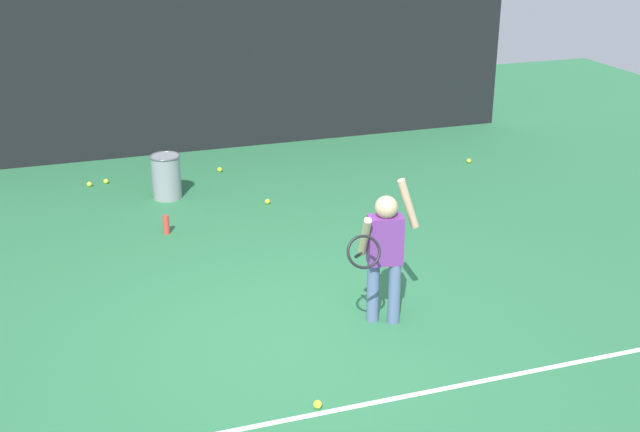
{
  "coord_description": "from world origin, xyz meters",
  "views": [
    {
      "loc": [
        -1.79,
        -5.96,
        3.63
      ],
      "look_at": [
        0.4,
        0.61,
        0.85
      ],
      "focal_mm": 45.8,
      "sensor_mm": 36.0,
      "label": 1
    }
  ],
  "objects_px": {
    "tennis_ball_0": "(220,170)",
    "tennis_ball_5": "(318,404)",
    "tennis_ball_4": "(89,184)",
    "tennis_ball_6": "(268,201)",
    "tennis_player": "(384,249)",
    "ball_hopper": "(166,176)",
    "tennis_ball_8": "(106,181)",
    "water_bottle": "(166,225)",
    "tennis_ball_2": "(469,161)"
  },
  "relations": [
    {
      "from": "ball_hopper",
      "to": "water_bottle",
      "type": "bearing_deg",
      "value": -99.17
    },
    {
      "from": "ball_hopper",
      "to": "tennis_ball_6",
      "type": "relative_size",
      "value": 8.52
    },
    {
      "from": "tennis_ball_4",
      "to": "ball_hopper",
      "type": "bearing_deg",
      "value": -38.93
    },
    {
      "from": "tennis_ball_4",
      "to": "tennis_player",
      "type": "bearing_deg",
      "value": -63.64
    },
    {
      "from": "tennis_ball_2",
      "to": "tennis_ball_4",
      "type": "height_order",
      "value": "same"
    },
    {
      "from": "tennis_player",
      "to": "tennis_ball_8",
      "type": "distance_m",
      "value": 5.09
    },
    {
      "from": "ball_hopper",
      "to": "tennis_ball_8",
      "type": "bearing_deg",
      "value": 131.52
    },
    {
      "from": "water_bottle",
      "to": "tennis_ball_0",
      "type": "xyz_separation_m",
      "value": [
        1.02,
        1.95,
        -0.08
      ]
    },
    {
      "from": "tennis_ball_8",
      "to": "tennis_ball_4",
      "type": "bearing_deg",
      "value": -166.95
    },
    {
      "from": "tennis_ball_4",
      "to": "tennis_ball_0",
      "type": "bearing_deg",
      "value": 1.67
    },
    {
      "from": "water_bottle",
      "to": "tennis_ball_4",
      "type": "distance_m",
      "value": 2.04
    },
    {
      "from": "tennis_ball_0",
      "to": "tennis_ball_5",
      "type": "height_order",
      "value": "same"
    },
    {
      "from": "tennis_ball_0",
      "to": "tennis_ball_5",
      "type": "bearing_deg",
      "value": -94.56
    },
    {
      "from": "ball_hopper",
      "to": "tennis_ball_8",
      "type": "xyz_separation_m",
      "value": [
        -0.7,
        0.79,
        -0.26
      ]
    },
    {
      "from": "tennis_ball_2",
      "to": "tennis_ball_8",
      "type": "distance_m",
      "value": 5.04
    },
    {
      "from": "tennis_player",
      "to": "tennis_ball_5",
      "type": "bearing_deg",
      "value": -121.8
    },
    {
      "from": "tennis_player",
      "to": "water_bottle",
      "type": "bearing_deg",
      "value": 130.32
    },
    {
      "from": "ball_hopper",
      "to": "tennis_ball_2",
      "type": "height_order",
      "value": "ball_hopper"
    },
    {
      "from": "ball_hopper",
      "to": "tennis_ball_5",
      "type": "relative_size",
      "value": 8.52
    },
    {
      "from": "tennis_ball_6",
      "to": "tennis_ball_8",
      "type": "bearing_deg",
      "value": 142.59
    },
    {
      "from": "tennis_ball_5",
      "to": "tennis_ball_8",
      "type": "distance_m",
      "value": 5.78
    },
    {
      "from": "tennis_ball_5",
      "to": "tennis_ball_6",
      "type": "xyz_separation_m",
      "value": [
        0.76,
        4.27,
        0.0
      ]
    },
    {
      "from": "tennis_player",
      "to": "ball_hopper",
      "type": "xyz_separation_m",
      "value": [
        -1.35,
        3.82,
        -0.44
      ]
    },
    {
      "from": "tennis_ball_4",
      "to": "water_bottle",
      "type": "bearing_deg",
      "value": -69.14
    },
    {
      "from": "tennis_ball_0",
      "to": "tennis_ball_2",
      "type": "distance_m",
      "value": 3.53
    },
    {
      "from": "tennis_ball_5",
      "to": "ball_hopper",
      "type": "bearing_deg",
      "value": 94.48
    },
    {
      "from": "tennis_ball_8",
      "to": "tennis_ball_0",
      "type": "bearing_deg",
      "value": 0.04
    },
    {
      "from": "tennis_player",
      "to": "tennis_ball_4",
      "type": "bearing_deg",
      "value": 126.68
    },
    {
      "from": "tennis_ball_8",
      "to": "tennis_ball_2",
      "type": "bearing_deg",
      "value": -8.35
    },
    {
      "from": "tennis_player",
      "to": "tennis_ball_0",
      "type": "height_order",
      "value": "tennis_player"
    },
    {
      "from": "tennis_ball_2",
      "to": "tennis_ball_6",
      "type": "bearing_deg",
      "value": -167.95
    },
    {
      "from": "water_bottle",
      "to": "tennis_ball_0",
      "type": "bearing_deg",
      "value": 62.33
    },
    {
      "from": "tennis_player",
      "to": "tennis_ball_0",
      "type": "xyz_separation_m",
      "value": [
        -0.51,
        4.61,
        -0.69
      ]
    },
    {
      "from": "tennis_ball_6",
      "to": "tennis_ball_2",
      "type": "bearing_deg",
      "value": 12.05
    },
    {
      "from": "tennis_ball_5",
      "to": "water_bottle",
      "type": "bearing_deg",
      "value": 98.71
    },
    {
      "from": "tennis_ball_2",
      "to": "tennis_ball_6",
      "type": "xyz_separation_m",
      "value": [
        -3.15,
        -0.67,
        0.0
      ]
    },
    {
      "from": "tennis_ball_4",
      "to": "tennis_ball_6",
      "type": "distance_m",
      "value": 2.46
    },
    {
      "from": "tennis_ball_8",
      "to": "water_bottle",
      "type": "bearing_deg",
      "value": -75.39
    },
    {
      "from": "ball_hopper",
      "to": "water_bottle",
      "type": "relative_size",
      "value": 2.55
    },
    {
      "from": "tennis_ball_5",
      "to": "tennis_ball_6",
      "type": "relative_size",
      "value": 1.0
    },
    {
      "from": "tennis_ball_2",
      "to": "tennis_ball_8",
      "type": "xyz_separation_m",
      "value": [
        -4.99,
        0.73,
        0.0
      ]
    },
    {
      "from": "water_bottle",
      "to": "tennis_ball_6",
      "type": "distance_m",
      "value": 1.44
    },
    {
      "from": "water_bottle",
      "to": "tennis_ball_2",
      "type": "xyz_separation_m",
      "value": [
        4.48,
        1.22,
        -0.08
      ]
    },
    {
      "from": "water_bottle",
      "to": "tennis_ball_2",
      "type": "distance_m",
      "value": 4.64
    },
    {
      "from": "water_bottle",
      "to": "tennis_ball_5",
      "type": "distance_m",
      "value": 3.77
    },
    {
      "from": "tennis_player",
      "to": "tennis_ball_2",
      "type": "bearing_deg",
      "value": 63.09
    },
    {
      "from": "tennis_player",
      "to": "ball_hopper",
      "type": "distance_m",
      "value": 4.08
    },
    {
      "from": "tennis_player",
      "to": "tennis_ball_6",
      "type": "bearing_deg",
      "value": 104.0
    },
    {
      "from": "tennis_ball_0",
      "to": "tennis_ball_2",
      "type": "relative_size",
      "value": 1.0
    },
    {
      "from": "tennis_ball_2",
      "to": "tennis_ball_4",
      "type": "relative_size",
      "value": 1.0
    }
  ]
}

